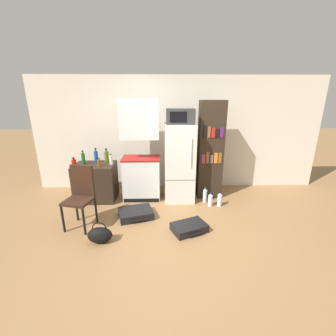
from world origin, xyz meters
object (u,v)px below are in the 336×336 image
at_px(bottle_green_tall, 83,158).
at_px(bottle_olive_oil, 107,156).
at_px(water_bottle_middle, 210,200).
at_px(water_bottle_back, 205,196).
at_px(bottle_amber_beer, 99,163).
at_px(refrigerator, 179,163).
at_px(suitcase_large_flat, 189,228).
at_px(bottle_blue_soda, 96,156).
at_px(chair, 81,192).
at_px(side_table, 96,182).
at_px(bottle_ketchup_red, 74,164).
at_px(suitcase_small_flat, 136,213).
at_px(bottle_milk_white, 111,160).
at_px(handbag, 100,235).
at_px(water_bottle_front, 220,200).
at_px(microwave, 180,116).
at_px(bookshelf, 210,150).
at_px(kitchen_hutch, 141,154).

bearing_deg(bottle_green_tall, bottle_olive_oil, 18.58).
height_order(water_bottle_middle, water_bottle_back, water_bottle_back).
bearing_deg(bottle_amber_beer, water_bottle_middle, -6.65).
height_order(refrigerator, suitcase_large_flat, refrigerator).
distance_m(bottle_blue_soda, chair, 1.18).
relative_size(side_table, bottle_ketchup_red, 3.85).
relative_size(refrigerator, suitcase_small_flat, 2.30).
height_order(refrigerator, bottle_green_tall, refrigerator).
xyz_separation_m(bottle_milk_white, suitcase_large_flat, (1.44, -1.23, -0.78)).
xyz_separation_m(refrigerator, handbag, (-1.26, -1.49, -0.65)).
height_order(chair, water_bottle_middle, chair).
distance_m(suitcase_large_flat, suitcase_small_flat, 1.01).
relative_size(chair, suitcase_large_flat, 1.61).
height_order(side_table, suitcase_large_flat, side_table).
bearing_deg(refrigerator, bottle_amber_beer, -175.33).
xyz_separation_m(chair, water_bottle_front, (2.43, 0.60, -0.46)).
xyz_separation_m(microwave, bottle_green_tall, (-1.92, 0.04, -0.82)).
bearing_deg(chair, bottle_olive_oil, 95.43).
bearing_deg(bottle_milk_white, suitcase_large_flat, -40.46).
relative_size(bottle_milk_white, water_bottle_back, 0.66).
xyz_separation_m(bookshelf, water_bottle_back, (-0.13, -0.33, -0.86)).
bearing_deg(suitcase_small_flat, bottle_milk_white, 109.20).
bearing_deg(bookshelf, bottle_milk_white, -176.16).
relative_size(microwave, water_bottle_front, 1.78).
bearing_deg(kitchen_hutch, chair, -130.36).
bearing_deg(suitcase_large_flat, bottle_milk_white, 116.44).
bearing_deg(bottle_olive_oil, kitchen_hutch, -9.36).
height_order(bottle_milk_white, water_bottle_middle, bottle_milk_white).
xyz_separation_m(bottle_olive_oil, water_bottle_middle, (2.08, -0.56, -0.75)).
distance_m(refrigerator, water_bottle_middle, 0.96).
distance_m(bookshelf, chair, 2.59).
distance_m(kitchen_hutch, bottle_green_tall, 1.15).
bearing_deg(bottle_blue_soda, water_bottle_middle, -13.40).
relative_size(side_table, bottle_green_tall, 2.84).
xyz_separation_m(bottle_olive_oil, chair, (-0.17, -1.16, -0.28)).
relative_size(microwave, water_bottle_middle, 1.85).
height_order(bottle_olive_oil, suitcase_small_flat, bottle_olive_oil).
relative_size(bookshelf, suitcase_small_flat, 2.95).
bearing_deg(bottle_amber_beer, suitcase_large_flat, -33.83).
bearing_deg(kitchen_hutch, suitcase_large_flat, -56.65).
distance_m(microwave, handbag, 2.50).
xyz_separation_m(water_bottle_middle, water_bottle_back, (-0.07, 0.18, 0.02)).
relative_size(bottle_amber_beer, suitcase_small_flat, 0.25).
bearing_deg(bottle_milk_white, chair, -106.71).
xyz_separation_m(bottle_green_tall, water_bottle_back, (2.44, -0.24, -0.73)).
relative_size(bottle_ketchup_red, handbag, 0.58).
bearing_deg(kitchen_hutch, bottle_green_tall, -178.69).
distance_m(bottle_olive_oil, bottle_ketchup_red, 0.66).
bearing_deg(chair, water_bottle_middle, 28.43).
bearing_deg(suitcase_large_flat, water_bottle_front, 27.73).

